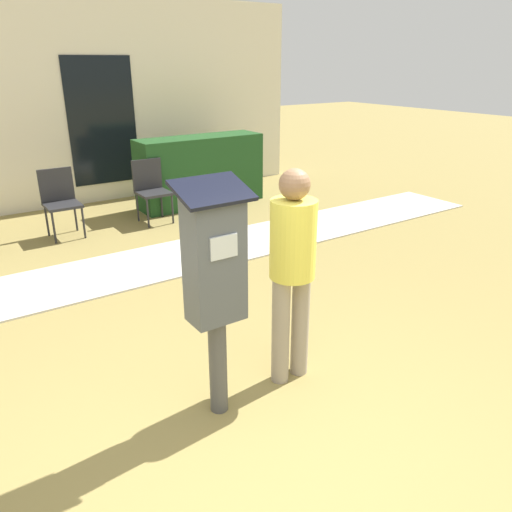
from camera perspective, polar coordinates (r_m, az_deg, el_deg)
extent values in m
plane|color=olive|center=(3.06, 0.63, -25.18)|extent=(40.00, 40.00, 0.00)
cube|color=beige|center=(5.74, -19.33, -2.55)|extent=(12.00, 1.10, 0.02)
cube|color=beige|center=(8.50, -26.93, 15.04)|extent=(10.00, 0.24, 3.20)
cube|color=black|center=(8.71, -17.14, 14.46)|extent=(1.10, 0.02, 2.00)
cylinder|color=#4C4C4C|center=(3.38, -4.37, -12.34)|extent=(0.12, 0.12, 0.70)
cube|color=#4C5156|center=(3.03, -4.76, -0.47)|extent=(0.34, 0.22, 0.80)
cube|color=silver|center=(2.89, -3.70, 1.03)|extent=(0.18, 0.01, 0.14)
cube|color=black|center=(2.90, -5.03, 7.48)|extent=(0.44, 0.31, 0.12)
cylinder|color=gray|center=(3.63, 2.83, -8.60)|extent=(0.13, 0.13, 0.82)
cylinder|color=gray|center=(3.73, 5.06, -7.79)|extent=(0.13, 0.13, 0.82)
cylinder|color=#EADB4C|center=(3.39, 4.25, 1.91)|extent=(0.32, 0.32, 0.55)
sphere|color=#8C6647|center=(3.29, 4.44, 8.16)|extent=(0.21, 0.21, 0.21)
cylinder|color=#262628|center=(6.94, -22.10, 2.98)|extent=(0.03, 0.03, 0.42)
cylinder|color=#262628|center=(7.02, -19.10, 3.59)|extent=(0.03, 0.03, 0.42)
cylinder|color=#262628|center=(7.30, -22.79, 3.74)|extent=(0.03, 0.03, 0.42)
cylinder|color=#262628|center=(7.38, -19.93, 4.31)|extent=(0.03, 0.03, 0.42)
cube|color=#262628|center=(7.10, -21.22, 5.42)|extent=(0.44, 0.44, 0.04)
cube|color=#262628|center=(7.23, -21.87, 7.58)|extent=(0.44, 0.04, 0.44)
cylinder|color=#262628|center=(7.22, -12.25, 4.77)|extent=(0.03, 0.03, 0.42)
cylinder|color=#262628|center=(7.36, -9.52, 5.29)|extent=(0.03, 0.03, 0.42)
cylinder|color=#262628|center=(7.56, -13.37, 5.43)|extent=(0.03, 0.03, 0.42)
cylinder|color=#262628|center=(7.70, -10.74, 5.92)|extent=(0.03, 0.03, 0.42)
cube|color=#262628|center=(7.40, -11.60, 7.06)|extent=(0.44, 0.44, 0.04)
cube|color=#262628|center=(7.53, -12.35, 9.11)|extent=(0.44, 0.04, 0.44)
cube|color=#1E471E|center=(8.27, -6.36, 9.66)|extent=(2.06, 0.60, 1.10)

